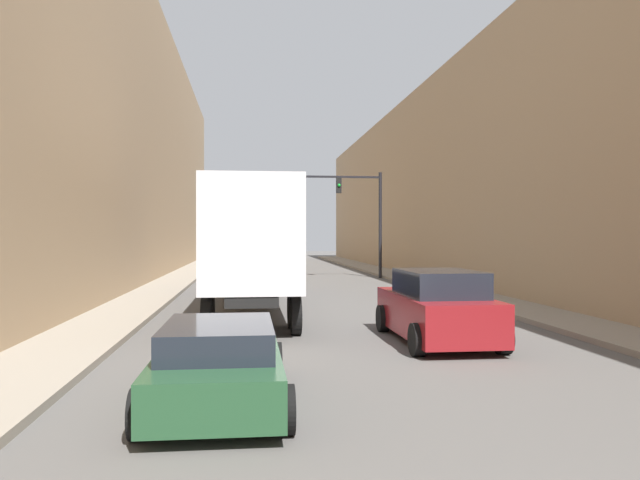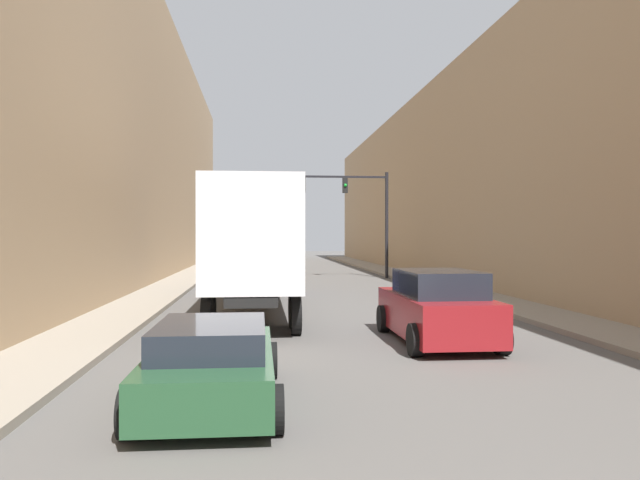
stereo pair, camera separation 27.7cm
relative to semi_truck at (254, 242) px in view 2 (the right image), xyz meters
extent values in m
cube|color=gray|center=(8.98, 10.43, -2.25)|extent=(2.13, 80.00, 0.15)
cube|color=gray|center=(-4.06, 10.43, -2.25)|extent=(2.13, 80.00, 0.15)
cube|color=tan|center=(13.05, 10.43, 3.42)|extent=(6.00, 80.00, 11.50)
cube|color=tan|center=(-8.12, 10.43, 5.58)|extent=(6.00, 80.00, 15.82)
cube|color=silver|center=(0.00, -1.05, 0.25)|extent=(2.56, 11.68, 2.95)
cube|color=black|center=(0.00, -1.05, -1.38)|extent=(1.28, 11.68, 0.24)
cube|color=navy|center=(0.00, 5.91, -0.87)|extent=(2.56, 2.24, 2.92)
cylinder|color=black|center=(-1.13, -5.69, -1.83)|extent=(0.25, 1.00, 1.00)
cylinder|color=black|center=(1.13, -5.69, -1.83)|extent=(0.25, 1.00, 1.00)
cylinder|color=black|center=(-1.13, -4.49, -1.83)|extent=(0.25, 1.00, 1.00)
cylinder|color=black|center=(1.13, -4.49, -1.83)|extent=(0.25, 1.00, 1.00)
cylinder|color=black|center=(-1.13, 5.91, -1.83)|extent=(0.25, 1.00, 1.00)
cylinder|color=black|center=(1.13, 5.91, -1.83)|extent=(0.25, 1.00, 1.00)
cube|color=#234C2D|center=(-0.51, -12.00, -1.83)|extent=(1.80, 4.46, 0.65)
cube|color=#1E232D|center=(-0.51, -12.22, -1.29)|extent=(1.58, 2.45, 0.42)
cylinder|color=black|center=(-1.41, -10.47, -2.01)|extent=(0.25, 0.64, 0.64)
cylinder|color=black|center=(0.39, -10.47, -2.01)|extent=(0.25, 0.64, 0.64)
cylinder|color=black|center=(-1.41, -13.63, -2.01)|extent=(0.25, 0.64, 0.64)
cylinder|color=black|center=(0.39, -13.63, -2.01)|extent=(0.25, 0.64, 0.64)
cube|color=maroon|center=(4.39, -7.04, -1.67)|extent=(1.87, 4.69, 0.93)
cube|color=#1E232D|center=(4.39, -7.28, -0.90)|extent=(1.65, 2.58, 0.59)
cylinder|color=black|center=(3.46, -5.39, -1.97)|extent=(0.25, 0.70, 0.70)
cylinder|color=black|center=(5.33, -5.39, -1.97)|extent=(0.25, 0.70, 0.70)
cylinder|color=black|center=(3.46, -8.79, -1.97)|extent=(0.25, 0.70, 0.70)
cylinder|color=black|center=(5.33, -8.79, -1.97)|extent=(0.25, 0.70, 0.70)
cylinder|color=black|center=(7.77, 15.13, 0.84)|extent=(0.20, 0.20, 6.34)
cube|color=black|center=(4.00, 15.13, 3.71)|extent=(7.54, 0.12, 0.12)
cube|color=black|center=(5.25, 15.13, 3.20)|extent=(0.30, 0.24, 0.90)
sphere|color=green|center=(5.25, 14.99, 3.20)|extent=(0.18, 0.18, 0.18)
cube|color=black|center=(2.74, 15.13, 3.20)|extent=(0.30, 0.24, 0.90)
sphere|color=gold|center=(2.74, 14.99, 2.92)|extent=(0.18, 0.18, 0.18)
camera|label=1|loc=(-0.07, -21.55, 0.21)|focal=35.00mm
camera|label=2|loc=(0.21, -21.58, 0.21)|focal=35.00mm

